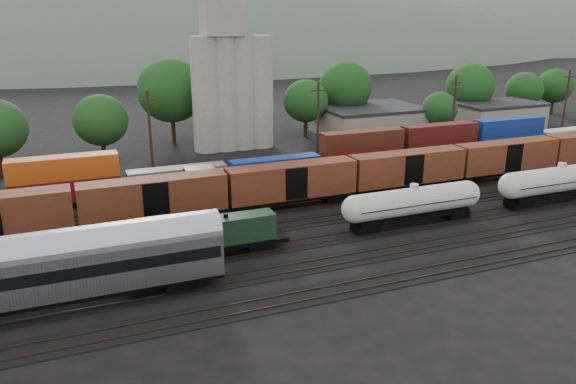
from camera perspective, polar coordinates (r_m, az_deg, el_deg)
name	(u,v)px	position (r m, az deg, el deg)	size (l,w,h in m)	color
ground	(302,223)	(59.74, 1.39, -3.20)	(600.00, 600.00, 0.00)	black
tracks	(302,223)	(59.72, 1.39, -3.16)	(180.00, 33.20, 0.20)	black
green_locomotive	(198,236)	(50.93, -9.13, -4.46)	(15.06, 2.66, 3.99)	black
tank_car_a	(413,203)	(59.59, 12.58, -1.07)	(16.40, 2.94, 4.30)	silver
tank_car_b	(560,181)	(72.63, 25.90, 1.04)	(17.33, 3.10, 4.54)	silver
passenger_coach	(40,268)	(44.88, -23.92, -7.03)	(26.77, 3.30, 6.08)	silver
orange_locomotive	(235,181)	(66.51, -5.42, 1.08)	(16.51, 2.75, 4.13)	black
boxcar_string	(226,189)	(61.04, -6.32, 0.25)	(153.60, 2.90, 4.20)	black
container_wall	(253,165)	(72.16, -3.53, 2.75)	(165.60, 2.60, 5.80)	black
grain_silo	(231,79)	(91.40, -5.76, 11.31)	(13.40, 5.00, 29.00)	#A6A398
industrial_sheds	(254,133)	(93.04, -3.48, 6.05)	(119.38, 17.26, 5.10)	#9E937F
tree_band	(159,104)	(93.44, -12.93, 8.71)	(166.32, 21.58, 14.35)	black
utility_poles	(239,128)	(77.96, -5.03, 6.47)	(122.20, 0.36, 12.00)	black
distant_hills	(152,94)	(317.36, -13.65, 9.64)	(860.00, 286.00, 130.00)	#59665B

